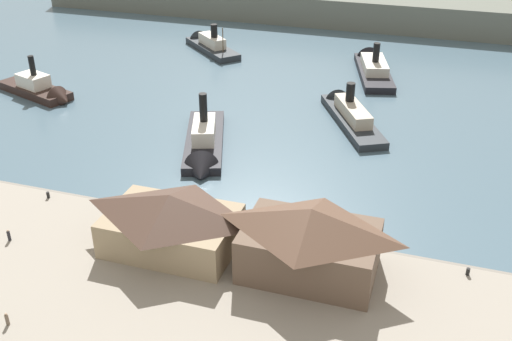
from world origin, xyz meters
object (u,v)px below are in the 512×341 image
Objects in this scene: ferry_departing_north at (203,147)px; ferry_shed_customs_shed at (310,240)px; ferry_shed_east_terminal at (171,221)px; ferry_approaching_east at (208,44)px; mooring_post_center_east at (468,272)px; ferry_near_quay at (41,90)px; ferry_approaching_west at (372,66)px; pedestrian_by_tram at (9,236)px; pedestrian_near_west_shed at (7,319)px; mooring_post_center_west at (48,195)px; ferry_moored_east at (347,111)px.

ferry_shed_customs_shed is at bearing -47.73° from ferry_departing_north.
ferry_shed_east_terminal reaches higher than ferry_approaching_east.
mooring_post_center_east is 90.73m from ferry_near_quay.
ferry_shed_customs_shed is 77.48m from ferry_approaching_west.
ferry_approaching_west is 1.33× the size of ferry_approaching_east.
pedestrian_near_west_shed is at bearing -52.82° from pedestrian_by_tram.
mooring_post_center_east is at bearing 10.84° from pedestrian_by_tram.
ferry_departing_north reaches higher than mooring_post_center_west.
ferry_approaching_west is at bearing 67.74° from pedestrian_by_tram.
ferry_moored_east is at bearing -37.95° from ferry_approaching_east.
ferry_approaching_east reaches higher than mooring_post_center_west.
ferry_departing_north is (-24.35, 26.79, -4.30)m from ferry_shed_customs_shed.
ferry_departing_north reaches higher than ferry_near_quay.
pedestrian_by_tram is (-37.57, -5.61, -3.63)m from ferry_shed_customs_shed.
mooring_post_center_west is 80.61m from ferry_approaching_west.
ferry_approaching_west is 72.07m from ferry_near_quay.
ferry_departing_north is at bearing -112.29° from ferry_approaching_west.
mooring_post_center_west is at bearing -116.15° from ferry_approaching_west.
ferry_near_quay is at bearing -171.88° from ferry_moored_east.
ferry_approaching_west reaches higher than ferry_approaching_east.
ferry_approaching_east is at bearing 142.05° from ferry_moored_east.
ferry_shed_customs_shed is at bearing 33.49° from pedestrian_near_west_shed.
ferry_approaching_west reaches higher than pedestrian_by_tram.
ferry_departing_north is at bearing -68.78° from ferry_approaching_east.
ferry_shed_customs_shed is 33.59m from pedestrian_near_west_shed.
ferry_shed_customs_shed is 0.80× the size of ferry_approaching_east.
ferry_shed_east_terminal is 0.79× the size of ferry_near_quay.
pedestrian_by_tram is 87.45m from ferry_approaching_east.
ferry_moored_east reaches higher than pedestrian_by_tram.
ferry_shed_east_terminal reaches higher than mooring_post_center_west.
ferry_shed_customs_shed reaches higher than ferry_approaching_west.
ferry_approaching_west is 1.05× the size of ferry_moored_east.
ferry_shed_customs_shed is 17.43× the size of mooring_post_center_west.
ferry_shed_east_terminal is 78.94m from ferry_approaching_west.
ferry_approaching_east is at bearing 95.25° from pedestrian_by_tram.
ferry_shed_east_terminal reaches higher than ferry_moored_east.
ferry_approaching_east is at bearing 109.05° from ferry_shed_east_terminal.
ferry_departing_north is 1.25× the size of ferry_near_quay.
ferry_near_quay is at bearing 148.32° from ferry_shed_customs_shed.
mooring_post_center_east is 47.50m from ferry_departing_north.
ferry_approaching_west is (-3.65, 77.27, -4.29)m from ferry_shed_customs_shed.
mooring_post_center_east is at bearing 0.09° from mooring_post_center_west.
ferry_moored_east is at bearing 58.76° from pedestrian_by_tram.
pedestrian_by_tram is at bearing -121.24° from ferry_moored_east.
pedestrian_near_west_shed is 25.94m from mooring_post_center_west.
ferry_approaching_east is (-8.01, 87.08, -0.63)m from pedestrian_by_tram.
ferry_departing_north reaches higher than ferry_shed_east_terminal.
ferry_shed_east_terminal is at bearing -75.48° from ferry_departing_north.
ferry_shed_customs_shed is 0.77× the size of ferry_near_quay.
mooring_post_center_west is 26.43m from ferry_departing_north.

